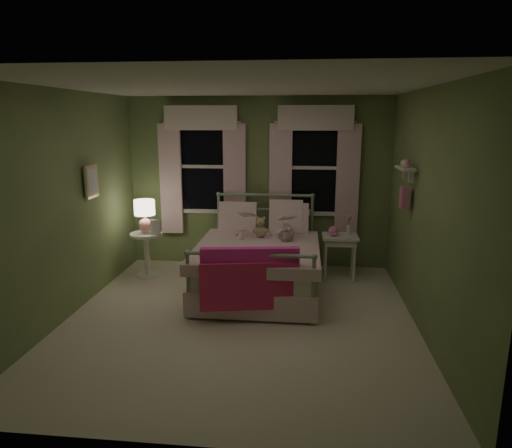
# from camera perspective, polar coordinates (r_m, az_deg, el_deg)

# --- Properties ---
(room_shell) EXTENTS (4.20, 4.20, 4.20)m
(room_shell) POSITION_cam_1_polar(r_m,az_deg,el_deg) (4.98, -2.20, 1.79)
(room_shell) COLOR silver
(room_shell) RESTS_ON ground
(bed) EXTENTS (1.58, 2.04, 1.18)m
(bed) POSITION_cam_1_polar(r_m,az_deg,el_deg) (6.12, 0.39, -4.98)
(bed) COLOR white
(bed) RESTS_ON ground
(pink_throw) EXTENTS (1.10, 0.31, 0.71)m
(pink_throw) POSITION_cam_1_polar(r_m,az_deg,el_deg) (5.09, -0.81, -6.01)
(pink_throw) COLOR #F730A6
(pink_throw) RESTS_ON bed
(child_left) EXTENTS (0.25, 0.17, 0.67)m
(child_left) POSITION_cam_1_polar(r_m,az_deg,el_deg) (6.43, -1.76, 0.79)
(child_left) COLOR #F7D1DD
(child_left) RESTS_ON bed
(child_right) EXTENTS (0.44, 0.38, 0.81)m
(child_right) POSITION_cam_1_polar(r_m,az_deg,el_deg) (6.37, 3.24, 1.27)
(child_right) COLOR #F7D1DD
(child_right) RESTS_ON bed
(book_left) EXTENTS (0.21, 0.14, 0.26)m
(book_left) POSITION_cam_1_polar(r_m,az_deg,el_deg) (6.18, -2.07, 0.81)
(book_left) COLOR beige
(book_left) RESTS_ON child_left
(book_right) EXTENTS (0.22, 0.17, 0.26)m
(book_right) POSITION_cam_1_polar(r_m,az_deg,el_deg) (6.13, 3.12, 0.31)
(book_right) COLOR beige
(book_right) RESTS_ON child_right
(teddy_bear) EXTENTS (0.22, 0.18, 0.30)m
(teddy_bear) POSITION_cam_1_polar(r_m,az_deg,el_deg) (6.27, 0.59, -0.59)
(teddy_bear) COLOR tan
(teddy_bear) RESTS_ON bed
(nightstand_left) EXTENTS (0.46, 0.46, 0.65)m
(nightstand_left) POSITION_cam_1_polar(r_m,az_deg,el_deg) (6.86, -13.50, -2.98)
(nightstand_left) COLOR white
(nightstand_left) RESTS_ON ground
(table_lamp) EXTENTS (0.29, 0.29, 0.47)m
(table_lamp) POSITION_cam_1_polar(r_m,az_deg,el_deg) (6.73, -13.74, 1.40)
(table_lamp) COLOR #EB998B
(table_lamp) RESTS_ON nightstand_left
(book_nightstand) EXTENTS (0.20, 0.25, 0.02)m
(book_nightstand) POSITION_cam_1_polar(r_m,az_deg,el_deg) (6.69, -13.03, -1.24)
(book_nightstand) COLOR beige
(book_nightstand) RESTS_ON nightstand_left
(nightstand_right) EXTENTS (0.50, 0.40, 0.64)m
(nightstand_right) POSITION_cam_1_polar(r_m,az_deg,el_deg) (6.62, 10.44, -2.23)
(nightstand_right) COLOR white
(nightstand_right) RESTS_ON ground
(pink_toy) EXTENTS (0.14, 0.19, 0.14)m
(pink_toy) POSITION_cam_1_polar(r_m,az_deg,el_deg) (6.57, 9.63, -0.89)
(pink_toy) COLOR pink
(pink_toy) RESTS_ON nightstand_right
(bud_vase) EXTENTS (0.06, 0.06, 0.28)m
(bud_vase) POSITION_cam_1_polar(r_m,az_deg,el_deg) (6.62, 11.53, -0.14)
(bud_vase) COLOR white
(bud_vase) RESTS_ON nightstand_right
(window_left) EXTENTS (1.34, 0.13, 1.96)m
(window_left) POSITION_cam_1_polar(r_m,az_deg,el_deg) (7.07, -6.74, 7.70)
(window_left) COLOR black
(window_left) RESTS_ON room_shell
(window_right) EXTENTS (1.34, 0.13, 1.96)m
(window_right) POSITION_cam_1_polar(r_m,az_deg,el_deg) (6.90, 7.29, 7.55)
(window_right) COLOR black
(window_right) RESTS_ON room_shell
(wall_shelf) EXTENTS (0.15, 0.50, 0.60)m
(wall_shelf) POSITION_cam_1_polar(r_m,az_deg,el_deg) (5.71, 18.11, 4.88)
(wall_shelf) COLOR white
(wall_shelf) RESTS_ON room_shell
(framed_picture) EXTENTS (0.03, 0.32, 0.42)m
(framed_picture) POSITION_cam_1_polar(r_m,az_deg,el_deg) (6.10, -19.87, 5.01)
(framed_picture) COLOR beige
(framed_picture) RESTS_ON room_shell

